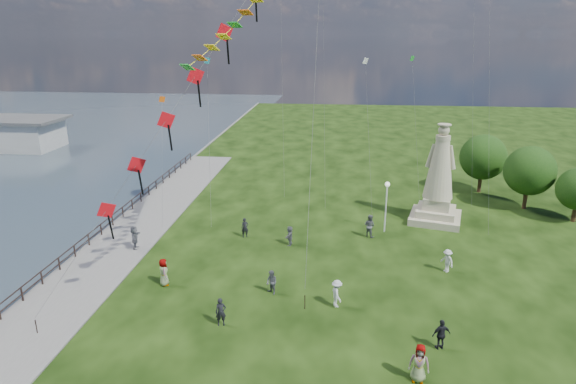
# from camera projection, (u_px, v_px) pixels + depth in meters

# --- Properties ---
(waterfront) EXTENTS (200.00, 200.00, 1.51)m
(waterfront) POSITION_uv_depth(u_px,v_px,m) (97.00, 254.00, 35.27)
(waterfront) COLOR #2E3D45
(waterfront) RESTS_ON ground
(statue) EXTENTS (5.04, 5.04, 8.38)m
(statue) POSITION_uv_depth(u_px,v_px,m) (438.00, 186.00, 40.31)
(statue) COLOR #BCAD8E
(statue) RESTS_ON ground
(lamppost) EXTENTS (0.39, 0.39, 4.22)m
(lamppost) POSITION_uv_depth(u_px,v_px,m) (387.00, 196.00, 38.10)
(lamppost) COLOR silver
(lamppost) RESTS_ON ground
(tree_row) EXTENTS (9.89, 11.56, 5.91)m
(tree_row) POSITION_uv_depth(u_px,v_px,m) (519.00, 168.00, 44.34)
(tree_row) COLOR #382314
(tree_row) RESTS_ON ground
(person_0) EXTENTS (0.67, 0.53, 1.61)m
(person_0) POSITION_uv_depth(u_px,v_px,m) (221.00, 312.00, 26.25)
(person_0) COLOR black
(person_0) RESTS_ON ground
(person_1) EXTENTS (0.87, 0.85, 1.55)m
(person_1) POSITION_uv_depth(u_px,v_px,m) (272.00, 282.00, 29.45)
(person_1) COLOR #595960
(person_1) RESTS_ON ground
(person_2) EXTENTS (0.90, 1.22, 1.69)m
(person_2) POSITION_uv_depth(u_px,v_px,m) (337.00, 293.00, 28.06)
(person_2) COLOR silver
(person_2) RESTS_ON ground
(person_3) EXTENTS (1.08, 0.77, 1.66)m
(person_3) POSITION_uv_depth(u_px,v_px,m) (441.00, 334.00, 24.25)
(person_3) COLOR black
(person_3) RESTS_ON ground
(person_4) EXTENTS (1.02, 0.73, 1.91)m
(person_4) POSITION_uv_depth(u_px,v_px,m) (419.00, 363.00, 21.93)
(person_4) COLOR #595960
(person_4) RESTS_ON ground
(person_5) EXTENTS (1.00, 1.74, 1.77)m
(person_5) POSITION_uv_depth(u_px,v_px,m) (135.00, 239.00, 35.50)
(person_5) COLOR #595960
(person_5) RESTS_ON ground
(person_6) EXTENTS (0.66, 0.53, 1.57)m
(person_6) POSITION_uv_depth(u_px,v_px,m) (245.00, 228.00, 37.76)
(person_6) COLOR black
(person_6) RESTS_ON ground
(person_7) EXTENTS (1.04, 0.96, 1.83)m
(person_7) POSITION_uv_depth(u_px,v_px,m) (369.00, 226.00, 37.82)
(person_7) COLOR #595960
(person_7) RESTS_ON ground
(person_8) EXTENTS (1.01, 1.16, 1.61)m
(person_8) POSITION_uv_depth(u_px,v_px,m) (447.00, 261.00, 32.21)
(person_8) COLOR silver
(person_8) RESTS_ON ground
(person_10) EXTENTS (0.88, 1.03, 1.80)m
(person_10) POSITION_uv_depth(u_px,v_px,m) (164.00, 272.00, 30.46)
(person_10) COLOR #595960
(person_10) RESTS_ON ground
(person_11) EXTENTS (0.76, 1.46, 1.51)m
(person_11) POSITION_uv_depth(u_px,v_px,m) (290.00, 236.00, 36.37)
(person_11) COLOR #595960
(person_11) RESTS_ON ground
(red_kite_train) EXTENTS (12.57, 9.35, 20.37)m
(red_kite_train) POSITION_uv_depth(u_px,v_px,m) (193.00, 83.00, 26.26)
(red_kite_train) COLOR black
(red_kite_train) RESTS_ON ground
(small_kites) EXTENTS (28.05, 14.71, 26.64)m
(small_kites) POSITION_uv_depth(u_px,v_px,m) (344.00, 43.00, 41.96)
(small_kites) COLOR teal
(small_kites) RESTS_ON ground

